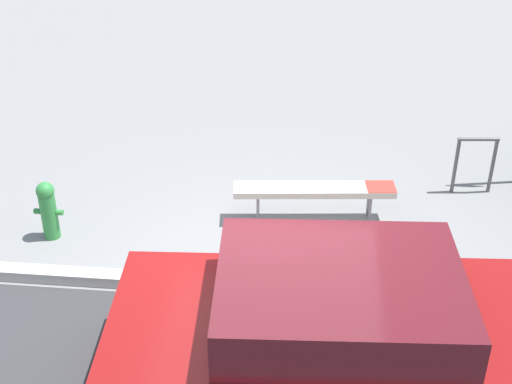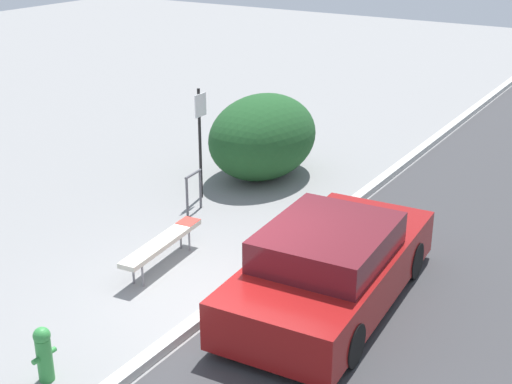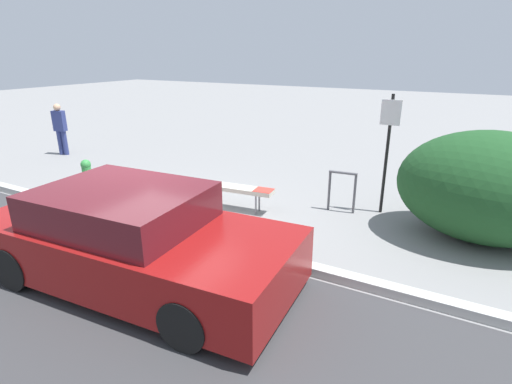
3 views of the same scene
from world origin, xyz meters
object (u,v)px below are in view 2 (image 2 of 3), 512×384
at_px(bench, 162,242).
at_px(fire_hydrant, 44,352).
at_px(sign_post, 200,133).
at_px(bike_rack, 194,188).
at_px(parked_car_near, 331,267).

relative_size(bench, fire_hydrant, 2.69).
height_order(bench, fire_hydrant, fire_hydrant).
bearing_deg(bench, sign_post, 18.23).
bearing_deg(bike_rack, parked_car_near, -114.11).
distance_m(fire_hydrant, parked_car_near, 4.23).
relative_size(bike_rack, parked_car_near, 0.18).
bearing_deg(parked_car_near, bench, 94.13).
height_order(bench, bike_rack, bike_rack).
relative_size(bike_rack, sign_post, 0.36).
distance_m(bench, bike_rack, 2.31).
bearing_deg(fire_hydrant, parked_car_near, -31.07).
height_order(sign_post, parked_car_near, sign_post).
xyz_separation_m(fire_hydrant, parked_car_near, (3.62, -2.18, 0.21)).
bearing_deg(sign_post, bench, -155.85).
xyz_separation_m(bench, sign_post, (2.83, 1.27, 0.95)).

